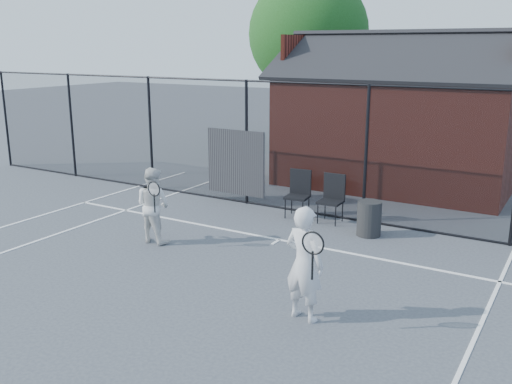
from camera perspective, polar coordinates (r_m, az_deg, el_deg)
The scene contains 10 objects.
ground at distance 9.08m, azimuth -6.82°, elevation -10.15°, with size 80.00×80.00×0.00m, color #404449.
court_lines at distance 8.19m, azimuth -12.60°, elevation -13.26°, with size 11.02×18.00×0.01m.
fence at distance 12.92m, azimuth 5.47°, elevation 4.03°, with size 22.04×3.00×3.00m.
clubhouse at distance 16.32m, azimuth 14.15°, elevation 6.38°, with size 6.50×4.36×4.19m.
tree_left at distance 22.20m, azimuth 5.27°, elevation 15.45°, with size 4.48×4.48×6.44m.
player_front at distance 7.99m, azimuth 4.85°, elevation -7.14°, with size 0.77×0.59×1.66m.
player_back at distance 11.30m, azimuth -10.25°, elevation -1.29°, with size 0.82×0.60×1.50m.
chair_left at distance 12.82m, azimuth 4.15°, elevation -0.28°, with size 0.50×0.52×1.04m, color black.
chair_right at distance 12.49m, azimuth 7.47°, elevation -0.77°, with size 0.50×0.52×1.03m, color black.
waste_bin at distance 11.81m, azimuth 11.24°, elevation -2.61°, with size 0.49×0.49×0.72m, color #262626.
Camera 1 is at (5.10, -6.51, 3.76)m, focal length 40.00 mm.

